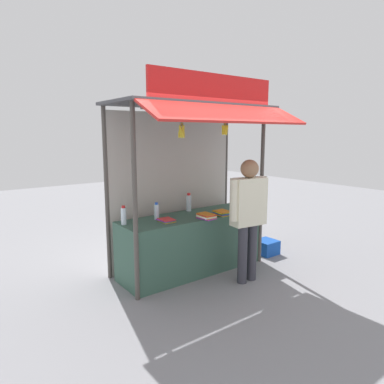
{
  "coord_description": "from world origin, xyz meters",
  "views": [
    {
      "loc": [
        -2.97,
        -3.99,
        2.05
      ],
      "look_at": [
        0.0,
        0.0,
        1.2
      ],
      "focal_mm": 32.36,
      "sensor_mm": 36.0,
      "label": 1
    }
  ],
  "objects_px": {
    "water_bottle_back_right": "(189,203)",
    "magazine_stack_mid_left": "(206,216)",
    "magazine_stack_rear_center": "(222,213)",
    "water_bottle_right": "(157,211)",
    "banana_bunch_rightmost": "(225,130)",
    "water_bottle_far_right": "(124,216)",
    "banana_bunch_inner_left": "(182,131)",
    "plastic_crate": "(266,247)",
    "magazine_stack_left": "(166,220)",
    "vendor_person": "(248,210)"
  },
  "relations": [
    {
      "from": "water_bottle_back_right",
      "to": "magazine_stack_mid_left",
      "type": "relative_size",
      "value": 1.06
    },
    {
      "from": "magazine_stack_rear_center",
      "to": "water_bottle_right",
      "type": "bearing_deg",
      "value": 159.92
    },
    {
      "from": "magazine_stack_mid_left",
      "to": "banana_bunch_rightmost",
      "type": "bearing_deg",
      "value": -42.35
    },
    {
      "from": "water_bottle_right",
      "to": "water_bottle_far_right",
      "type": "relative_size",
      "value": 0.95
    },
    {
      "from": "magazine_stack_mid_left",
      "to": "banana_bunch_rightmost",
      "type": "relative_size",
      "value": 0.9
    },
    {
      "from": "water_bottle_right",
      "to": "banana_bunch_rightmost",
      "type": "distance_m",
      "value": 1.47
    },
    {
      "from": "water_bottle_right",
      "to": "water_bottle_back_right",
      "type": "distance_m",
      "value": 0.7
    },
    {
      "from": "magazine_stack_mid_left",
      "to": "water_bottle_right",
      "type": "bearing_deg",
      "value": 146.92
    },
    {
      "from": "water_bottle_back_right",
      "to": "magazine_stack_rear_center",
      "type": "bearing_deg",
      "value": -63.27
    },
    {
      "from": "water_bottle_right",
      "to": "banana_bunch_inner_left",
      "type": "relative_size",
      "value": 0.73
    },
    {
      "from": "water_bottle_far_right",
      "to": "magazine_stack_rear_center",
      "type": "xyz_separation_m",
      "value": [
        1.42,
        -0.36,
        -0.09
      ]
    },
    {
      "from": "banana_bunch_rightmost",
      "to": "banana_bunch_inner_left",
      "type": "height_order",
      "value": "same"
    },
    {
      "from": "water_bottle_far_right",
      "to": "water_bottle_back_right",
      "type": "bearing_deg",
      "value": 6.84
    },
    {
      "from": "magazine_stack_rear_center",
      "to": "banana_bunch_rightmost",
      "type": "height_order",
      "value": "banana_bunch_rightmost"
    },
    {
      "from": "water_bottle_right",
      "to": "water_bottle_far_right",
      "type": "bearing_deg",
      "value": 177.87
    },
    {
      "from": "magazine_stack_mid_left",
      "to": "plastic_crate",
      "type": "bearing_deg",
      "value": 3.89
    },
    {
      "from": "magazine_stack_left",
      "to": "banana_bunch_inner_left",
      "type": "distance_m",
      "value": 1.26
    },
    {
      "from": "magazine_stack_rear_center",
      "to": "banana_bunch_inner_left",
      "type": "relative_size",
      "value": 0.8
    },
    {
      "from": "magazine_stack_mid_left",
      "to": "magazine_stack_left",
      "type": "bearing_deg",
      "value": 160.27
    },
    {
      "from": "magazine_stack_left",
      "to": "vendor_person",
      "type": "bearing_deg",
      "value": -37.68
    },
    {
      "from": "magazine_stack_mid_left",
      "to": "banana_bunch_inner_left",
      "type": "bearing_deg",
      "value": -162.91
    },
    {
      "from": "water_bottle_right",
      "to": "magazine_stack_mid_left",
      "type": "height_order",
      "value": "water_bottle_right"
    },
    {
      "from": "magazine_stack_rear_center",
      "to": "banana_bunch_inner_left",
      "type": "distance_m",
      "value": 1.49
    },
    {
      "from": "water_bottle_far_right",
      "to": "water_bottle_right",
      "type": "bearing_deg",
      "value": -2.13
    },
    {
      "from": "magazine_stack_left",
      "to": "magazine_stack_rear_center",
      "type": "bearing_deg",
      "value": -9.76
    },
    {
      "from": "banana_bunch_inner_left",
      "to": "water_bottle_far_right",
      "type": "bearing_deg",
      "value": 134.18
    },
    {
      "from": "water_bottle_right",
      "to": "plastic_crate",
      "type": "bearing_deg",
      "value": -8.17
    },
    {
      "from": "banana_bunch_rightmost",
      "to": "banana_bunch_inner_left",
      "type": "distance_m",
      "value": 0.71
    },
    {
      "from": "magazine_stack_left",
      "to": "banana_bunch_rightmost",
      "type": "xyz_separation_m",
      "value": [
        0.73,
        -0.36,
        1.23
      ]
    },
    {
      "from": "water_bottle_back_right",
      "to": "banana_bunch_inner_left",
      "type": "height_order",
      "value": "banana_bunch_inner_left"
    },
    {
      "from": "water_bottle_far_right",
      "to": "banana_bunch_rightmost",
      "type": "height_order",
      "value": "banana_bunch_rightmost"
    },
    {
      "from": "water_bottle_back_right",
      "to": "magazine_stack_left",
      "type": "distance_m",
      "value": 0.73
    },
    {
      "from": "water_bottle_far_right",
      "to": "magazine_stack_rear_center",
      "type": "bearing_deg",
      "value": -14.1
    },
    {
      "from": "water_bottle_back_right",
      "to": "plastic_crate",
      "type": "bearing_deg",
      "value": -18.62
    },
    {
      "from": "banana_bunch_rightmost",
      "to": "vendor_person",
      "type": "height_order",
      "value": "banana_bunch_rightmost"
    },
    {
      "from": "water_bottle_far_right",
      "to": "vendor_person",
      "type": "bearing_deg",
      "value": -32.07
    },
    {
      "from": "banana_bunch_rightmost",
      "to": "plastic_crate",
      "type": "height_order",
      "value": "banana_bunch_rightmost"
    },
    {
      "from": "water_bottle_back_right",
      "to": "water_bottle_far_right",
      "type": "distance_m",
      "value": 1.18
    },
    {
      "from": "magazine_stack_rear_center",
      "to": "vendor_person",
      "type": "relative_size",
      "value": 0.16
    },
    {
      "from": "magazine_stack_left",
      "to": "plastic_crate",
      "type": "bearing_deg",
      "value": -2.95
    },
    {
      "from": "magazine_stack_rear_center",
      "to": "vendor_person",
      "type": "xyz_separation_m",
      "value": [
        0.0,
        -0.53,
        0.14
      ]
    },
    {
      "from": "banana_bunch_rightmost",
      "to": "magazine_stack_rear_center",
      "type": "bearing_deg",
      "value": 52.69
    },
    {
      "from": "magazine_stack_mid_left",
      "to": "plastic_crate",
      "type": "xyz_separation_m",
      "value": [
        1.41,
        0.1,
        -0.77
      ]
    },
    {
      "from": "banana_bunch_inner_left",
      "to": "vendor_person",
      "type": "distance_m",
      "value": 1.4
    },
    {
      "from": "banana_bunch_rightmost",
      "to": "banana_bunch_inner_left",
      "type": "bearing_deg",
      "value": 179.99
    },
    {
      "from": "water_bottle_back_right",
      "to": "banana_bunch_inner_left",
      "type": "relative_size",
      "value": 0.86
    },
    {
      "from": "water_bottle_far_right",
      "to": "plastic_crate",
      "type": "bearing_deg",
      "value": -6.98
    },
    {
      "from": "water_bottle_right",
      "to": "magazine_stack_mid_left",
      "type": "distance_m",
      "value": 0.71
    },
    {
      "from": "water_bottle_far_right",
      "to": "banana_bunch_rightmost",
      "type": "bearing_deg",
      "value": -24.13
    },
    {
      "from": "magazine_stack_rear_center",
      "to": "banana_bunch_inner_left",
      "type": "bearing_deg",
      "value": -166.57
    }
  ]
}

